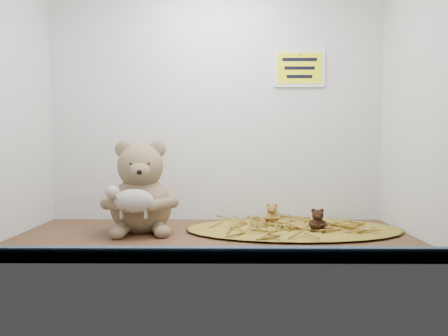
{
  "coord_description": "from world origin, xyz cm",
  "views": [
    {
      "loc": [
        3.99,
        -129.33,
        27.35
      ],
      "look_at": [
        3.09,
        2.08,
        20.47
      ],
      "focal_mm": 35.0,
      "sensor_mm": 36.0,
      "label": 1
    }
  ],
  "objects_px": {
    "main_teddy": "(141,186)",
    "mini_teddy_tan": "(272,213)",
    "toy_lamb": "(134,201)",
    "mini_teddy_brown": "(318,219)"
  },
  "relations": [
    {
      "from": "main_teddy",
      "to": "mini_teddy_tan",
      "type": "relative_size",
      "value": 4.2
    },
    {
      "from": "main_teddy",
      "to": "mini_teddy_brown",
      "type": "height_order",
      "value": "main_teddy"
    },
    {
      "from": "mini_teddy_brown",
      "to": "main_teddy",
      "type": "bearing_deg",
      "value": -176.64
    },
    {
      "from": "toy_lamb",
      "to": "mini_teddy_brown",
      "type": "height_order",
      "value": "toy_lamb"
    },
    {
      "from": "main_teddy",
      "to": "mini_teddy_tan",
      "type": "distance_m",
      "value": 0.44
    },
    {
      "from": "toy_lamb",
      "to": "mini_teddy_brown",
      "type": "bearing_deg",
      "value": 6.34
    },
    {
      "from": "main_teddy",
      "to": "mini_teddy_tan",
      "type": "bearing_deg",
      "value": 2.18
    },
    {
      "from": "main_teddy",
      "to": "mini_teddy_brown",
      "type": "relative_size",
      "value": 4.09
    },
    {
      "from": "mini_teddy_tan",
      "to": "mini_teddy_brown",
      "type": "height_order",
      "value": "mini_teddy_brown"
    },
    {
      "from": "mini_teddy_tan",
      "to": "toy_lamb",
      "type": "bearing_deg",
      "value": -150.95
    }
  ]
}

